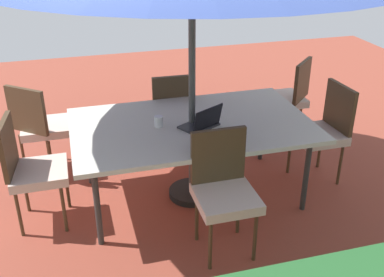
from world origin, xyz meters
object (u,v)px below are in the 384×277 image
(chair_southwest, at_px, (288,95))
(chair_east, at_px, (31,167))
(dining_table, at_px, (192,128))
(chair_south, at_px, (171,110))
(chair_southeast, at_px, (40,124))
(chair_west, at_px, (324,128))
(chair_north, at_px, (224,187))
(cup, at_px, (159,121))
(laptop, at_px, (202,123))

(chair_southwest, xyz_separation_m, chair_east, (2.78, 0.91, 0.00))
(dining_table, height_order, chair_south, chair_south)
(chair_southeast, bearing_deg, chair_west, -157.75)
(dining_table, distance_m, chair_west, 1.34)
(chair_south, distance_m, chair_north, 1.58)
(chair_southwest, distance_m, chair_north, 2.12)
(cup, bearing_deg, chair_southeast, -37.75)
(chair_north, height_order, laptop, chair_north)
(chair_southwest, relative_size, cup, 10.14)
(dining_table, distance_m, chair_southeast, 1.58)
(chair_southeast, xyz_separation_m, chair_southwest, (-2.72, -0.05, 0.00))
(chair_east, height_order, chair_north, same)
(chair_southwest, height_order, chair_east, same)
(chair_southeast, relative_size, chair_north, 1.00)
(chair_west, bearing_deg, laptop, -88.91)
(chair_southeast, height_order, chair_south, same)
(chair_west, xyz_separation_m, chair_southwest, (-0.06, -0.90, 0.00))
(chair_southeast, bearing_deg, laptop, -174.00)
(chair_south, height_order, cup, chair_south)
(chair_east, relative_size, laptop, 2.46)
(chair_south, bearing_deg, chair_north, 93.38)
(chair_southwest, relative_size, chair_north, 1.00)
(chair_west, height_order, chair_southwest, same)
(chair_southeast, height_order, laptop, chair_southeast)
(chair_southeast, distance_m, chair_east, 0.86)
(dining_table, distance_m, cup, 0.31)
(dining_table, bearing_deg, laptop, 116.11)
(chair_east, bearing_deg, cup, -81.21)
(cup, bearing_deg, laptop, 159.97)
(chair_west, xyz_separation_m, laptop, (1.27, 0.09, 0.25))
(chair_southeast, bearing_deg, cup, -177.94)
(chair_north, distance_m, laptop, 0.70)
(dining_table, relative_size, chair_west, 2.17)
(laptop, bearing_deg, chair_southeast, -62.60)
(chair_southeast, xyz_separation_m, chair_east, (0.06, 0.86, 0.00))
(dining_table, bearing_deg, chair_south, -89.98)
(chair_southeast, bearing_deg, chair_southwest, -139.05)
(dining_table, bearing_deg, chair_west, 178.89)
(dining_table, xyz_separation_m, chair_west, (-1.33, 0.03, -0.16))
(chair_north, bearing_deg, cup, 113.15)
(cup, bearing_deg, chair_southwest, -152.93)
(chair_southwest, relative_size, chair_east, 1.00)
(chair_southeast, distance_m, chair_north, 2.10)
(chair_west, xyz_separation_m, chair_east, (2.73, 0.02, 0.00))
(chair_east, distance_m, cup, 1.13)
(dining_table, distance_m, chair_south, 0.83)
(chair_west, distance_m, chair_south, 1.57)
(chair_southeast, height_order, cup, chair_southeast)
(dining_table, distance_m, laptop, 0.16)
(chair_east, xyz_separation_m, laptop, (-1.46, 0.08, 0.25))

